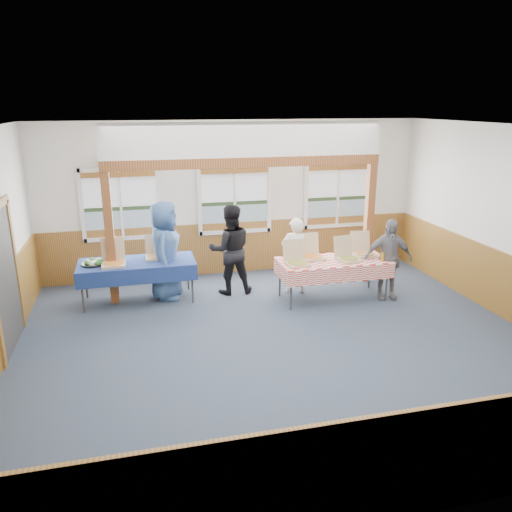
{
  "coord_description": "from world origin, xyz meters",
  "views": [
    {
      "loc": [
        -2.01,
        -6.62,
        3.53
      ],
      "look_at": [
        -0.14,
        1.0,
        1.11
      ],
      "focal_mm": 35.0,
      "sensor_mm": 36.0,
      "label": 1
    }
  ],
  "objects_px": {
    "table_right": "(333,263)",
    "man_blue": "(165,250)",
    "table_left": "(137,264)",
    "person_grey": "(388,259)",
    "woman_black": "(230,250)",
    "woman_white": "(295,256)"
  },
  "relations": [
    {
      "from": "table_right",
      "to": "man_blue",
      "type": "height_order",
      "value": "man_blue"
    },
    {
      "from": "table_left",
      "to": "table_right",
      "type": "distance_m",
      "value": 3.6
    },
    {
      "from": "man_blue",
      "to": "person_grey",
      "type": "height_order",
      "value": "man_blue"
    },
    {
      "from": "table_left",
      "to": "table_right",
      "type": "relative_size",
      "value": 0.97
    },
    {
      "from": "woman_black",
      "to": "person_grey",
      "type": "height_order",
      "value": "woman_black"
    },
    {
      "from": "table_right",
      "to": "man_blue",
      "type": "distance_m",
      "value": 3.11
    },
    {
      "from": "table_right",
      "to": "woman_black",
      "type": "height_order",
      "value": "woman_black"
    },
    {
      "from": "woman_white",
      "to": "person_grey",
      "type": "distance_m",
      "value": 1.72
    },
    {
      "from": "woman_black",
      "to": "woman_white",
      "type": "bearing_deg",
      "value": 168.84
    },
    {
      "from": "table_right",
      "to": "woman_white",
      "type": "height_order",
      "value": "woman_white"
    },
    {
      "from": "table_right",
      "to": "woman_black",
      "type": "relative_size",
      "value": 1.27
    },
    {
      "from": "woman_white",
      "to": "man_blue",
      "type": "height_order",
      "value": "man_blue"
    },
    {
      "from": "table_left",
      "to": "table_right",
      "type": "height_order",
      "value": "same"
    },
    {
      "from": "table_left",
      "to": "table_right",
      "type": "xyz_separation_m",
      "value": [
        3.52,
        -0.77,
        -0.0
      ]
    },
    {
      "from": "woman_white",
      "to": "man_blue",
      "type": "relative_size",
      "value": 0.8
    },
    {
      "from": "woman_white",
      "to": "person_grey",
      "type": "bearing_deg",
      "value": 168.22
    },
    {
      "from": "woman_white",
      "to": "woman_black",
      "type": "bearing_deg",
      "value": -1.71
    },
    {
      "from": "woman_white",
      "to": "person_grey",
      "type": "xyz_separation_m",
      "value": [
        1.58,
        -0.68,
        0.02
      ]
    },
    {
      "from": "table_left",
      "to": "woman_white",
      "type": "xyz_separation_m",
      "value": [
        2.94,
        -0.28,
        0.03
      ]
    },
    {
      "from": "table_right",
      "to": "woman_black",
      "type": "bearing_deg",
      "value": 172.67
    },
    {
      "from": "woman_black",
      "to": "man_blue",
      "type": "bearing_deg",
      "value": 0.75
    },
    {
      "from": "woman_black",
      "to": "person_grey",
      "type": "relative_size",
      "value": 1.13
    }
  ]
}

